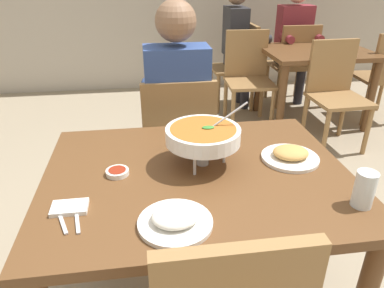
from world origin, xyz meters
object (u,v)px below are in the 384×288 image
(rice_plate, at_px, (175,219))
(dining_table_far, at_px, (315,63))
(chair_diner_main, at_px, (178,139))
(drink_glass, at_px, (364,191))
(diner_main, at_px, (177,101))
(sauce_dish, at_px, (117,172))
(patron_bg_middle, at_px, (294,37))
(chair_bg_left, at_px, (240,61))
(chair_bg_right, at_px, (248,73))
(curry_bowl, at_px, (203,136))
(chair_bg_middle, at_px, (294,61))
(chair_bg_window, at_px, (335,88))
(dining_table_main, at_px, (197,194))
(patron_bg_left, at_px, (238,39))
(appetizer_plate, at_px, (290,155))

(rice_plate, height_order, dining_table_far, rice_plate)
(chair_diner_main, distance_m, drink_glass, 1.20)
(diner_main, relative_size, sauce_dish, 14.56)
(chair_diner_main, relative_size, patron_bg_middle, 0.69)
(chair_diner_main, relative_size, dining_table_far, 0.90)
(chair_bg_left, bearing_deg, diner_main, -116.17)
(drink_glass, relative_size, chair_bg_left, 0.14)
(chair_diner_main, bearing_deg, patron_bg_middle, 51.61)
(chair_diner_main, distance_m, chair_bg_right, 1.62)
(curry_bowl, xyz_separation_m, chair_bg_middle, (1.45, 2.47, -0.35))
(chair_bg_right, bearing_deg, chair_bg_window, -43.24)
(diner_main, relative_size, rice_plate, 5.46)
(chair_diner_main, relative_size, rice_plate, 3.75)
(chair_bg_left, bearing_deg, chair_bg_middle, -5.07)
(chair_bg_right, bearing_deg, diner_main, -121.81)
(chair_bg_middle, height_order, chair_bg_right, same)
(dining_table_main, relative_size, dining_table_far, 1.21)
(chair_bg_left, xyz_separation_m, chair_bg_right, (-0.05, -0.45, 0.00))
(diner_main, height_order, drink_glass, diner_main)
(dining_table_main, bearing_deg, chair_bg_left, 71.12)
(chair_diner_main, height_order, chair_bg_right, same)
(chair_diner_main, distance_m, chair_bg_window, 1.66)
(chair_bg_left, distance_m, chair_bg_middle, 0.60)
(drink_glass, relative_size, dining_table_far, 0.13)
(diner_main, xyz_separation_m, patron_bg_middle, (1.49, 1.85, 0.00))
(chair_bg_left, bearing_deg, sauce_dish, -115.08)
(sauce_dish, bearing_deg, chair_diner_main, 66.69)
(dining_table_main, height_order, drink_glass, drink_glass)
(chair_bg_left, height_order, patron_bg_left, patron_bg_left)
(curry_bowl, bearing_deg, drink_glass, -36.23)
(chair_diner_main, height_order, appetizer_plate, chair_diner_main)
(chair_diner_main, relative_size, chair_bg_middle, 1.00)
(sauce_dish, relative_size, dining_table_far, 0.09)
(chair_bg_middle, xyz_separation_m, chair_bg_window, (-0.03, -0.97, 0.00))
(curry_bowl, xyz_separation_m, patron_bg_middle, (1.46, 2.58, -0.11))
(chair_bg_middle, height_order, chair_bg_window, same)
(dining_table_main, xyz_separation_m, curry_bowl, (0.03, 0.06, 0.23))
(dining_table_main, xyz_separation_m, dining_table_far, (1.49, 2.07, -0.02))
(patron_bg_middle, bearing_deg, rice_plate, -118.70)
(curry_bowl, relative_size, dining_table_far, 0.33)
(chair_bg_window, height_order, patron_bg_middle, patron_bg_middle)
(chair_bg_window, bearing_deg, chair_bg_left, 118.81)
(appetizer_plate, bearing_deg, patron_bg_middle, 67.19)
(curry_bowl, xyz_separation_m, appetizer_plate, (0.37, -0.02, -0.11))
(dining_table_far, height_order, chair_bg_left, chair_bg_left)
(chair_diner_main, distance_m, sauce_dish, 0.82)
(diner_main, relative_size, chair_bg_middle, 1.46)
(curry_bowl, distance_m, appetizer_plate, 0.39)
(dining_table_far, bearing_deg, diner_main, -139.26)
(rice_plate, distance_m, sauce_dish, 0.39)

